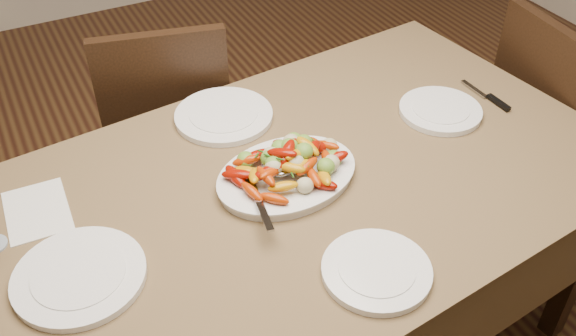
% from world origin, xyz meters
% --- Properties ---
extents(dining_table, '(1.95, 1.24, 0.76)m').
position_xyz_m(dining_table, '(-0.20, 0.13, 0.38)').
color(dining_table, brown).
rests_on(dining_table, ground).
extents(chair_far, '(0.51, 0.51, 0.95)m').
position_xyz_m(chair_far, '(-0.29, 0.92, 0.47)').
color(chair_far, black).
rests_on(chair_far, ground).
extents(chair_right, '(0.46, 0.46, 0.95)m').
position_xyz_m(chair_right, '(0.96, 0.21, 0.47)').
color(chair_right, black).
rests_on(chair_right, ground).
extents(serving_platter, '(0.41, 0.32, 0.02)m').
position_xyz_m(serving_platter, '(-0.19, 0.15, 0.77)').
color(serving_platter, white).
rests_on(serving_platter, dining_table).
extents(roasted_vegetables, '(0.33, 0.24, 0.09)m').
position_xyz_m(roasted_vegetables, '(-0.19, 0.15, 0.83)').
color(roasted_vegetables, '#7A0C02').
rests_on(roasted_vegetables, serving_platter).
extents(serving_spoon, '(0.29, 0.11, 0.03)m').
position_xyz_m(serving_spoon, '(-0.25, 0.11, 0.81)').
color(serving_spoon, '#9EA0A8').
rests_on(serving_spoon, serving_platter).
extents(plate_left, '(0.30, 0.30, 0.02)m').
position_xyz_m(plate_left, '(-0.76, 0.07, 0.77)').
color(plate_left, white).
rests_on(plate_left, dining_table).
extents(plate_right, '(0.25, 0.25, 0.02)m').
position_xyz_m(plate_right, '(0.36, 0.22, 0.77)').
color(plate_right, white).
rests_on(plate_right, dining_table).
extents(plate_far, '(0.29, 0.29, 0.02)m').
position_xyz_m(plate_far, '(-0.23, 0.49, 0.77)').
color(plate_far, white).
rests_on(plate_far, dining_table).
extents(plate_near, '(0.25, 0.25, 0.02)m').
position_xyz_m(plate_near, '(-0.16, -0.23, 0.77)').
color(plate_near, white).
rests_on(plate_near, dining_table).
extents(menu_card, '(0.16, 0.22, 0.00)m').
position_xyz_m(menu_card, '(-0.80, 0.34, 0.76)').
color(menu_card, silver).
rests_on(menu_card, dining_table).
extents(table_knife, '(0.02, 0.20, 0.01)m').
position_xyz_m(table_knife, '(0.54, 0.22, 0.76)').
color(table_knife, '#9EA0A8').
rests_on(table_knife, dining_table).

